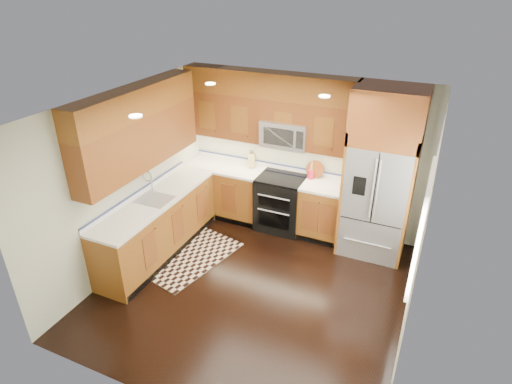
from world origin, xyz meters
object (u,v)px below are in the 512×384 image
at_px(rug, 190,257).
at_px(knife_block, 252,160).
at_px(refrigerator, 380,175).
at_px(range, 281,203).
at_px(utensil_crock, 311,173).

bearing_deg(rug, knife_block, 91.76).
bearing_deg(refrigerator, rug, -151.40).
bearing_deg(rug, range, 68.60).
xyz_separation_m(range, rug, (-0.95, -1.40, -0.46)).
xyz_separation_m(rug, utensil_crock, (1.39, 1.57, 1.04)).
bearing_deg(rug, utensil_crock, 61.30).
relative_size(refrigerator, knife_block, 8.65).
relative_size(rug, knife_block, 5.09).
height_order(refrigerator, knife_block, refrigerator).
relative_size(range, knife_block, 3.14).
distance_m(refrigerator, knife_block, 2.21).
distance_m(range, utensil_crock, 0.74).
bearing_deg(rug, refrigerator, 41.34).
xyz_separation_m(range, refrigerator, (1.55, -0.04, 0.83)).
relative_size(knife_block, utensil_crock, 1.02).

